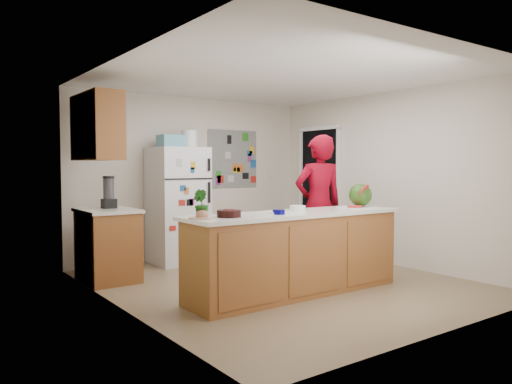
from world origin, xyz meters
TOP-DOWN VIEW (x-y plane):
  - floor at (0.00, 0.00)m, footprint 4.00×4.50m
  - wall_back at (0.00, 2.26)m, footprint 4.00×0.02m
  - wall_left at (-2.01, 0.00)m, footprint 0.02×4.50m
  - wall_right at (2.01, 0.00)m, footprint 0.02×4.50m
  - ceiling at (0.00, 0.00)m, footprint 4.00×4.50m
  - doorway at (1.99, 1.45)m, footprint 0.03×0.85m
  - peninsula_base at (-0.20, -0.50)m, footprint 2.60×0.62m
  - peninsula_top at (-0.20, -0.50)m, footprint 2.68×0.70m
  - side_counter_base at (-1.69, 1.35)m, footprint 0.60×0.80m
  - side_counter_top at (-1.69, 1.35)m, footprint 0.64×0.84m
  - upper_cabinets at (-1.82, 1.30)m, footprint 0.35×1.00m
  - refrigerator at (-0.45, 1.88)m, footprint 0.75×0.70m
  - fridge_top_bin at (-0.55, 1.88)m, footprint 0.35×0.28m
  - photo_collage at (0.75, 2.24)m, footprint 0.95×0.01m
  - person at (0.65, 0.05)m, footprint 0.76×0.60m
  - blender_appliance at (-1.64, 1.43)m, footprint 0.14×0.14m
  - cutting_board at (0.78, -0.52)m, footprint 0.47×0.38m
  - watermelon at (0.84, -0.50)m, footprint 0.28×0.28m
  - watermelon_slice at (0.67, -0.57)m, footprint 0.18×0.18m
  - cherry_bowl at (-1.11, -0.53)m, footprint 0.31×0.31m
  - white_bowl at (-0.08, -0.38)m, footprint 0.21×0.21m
  - cobalt_bowl at (-0.53, -0.60)m, footprint 0.13×0.13m
  - plate at (-1.40, -0.50)m, footprint 0.35×0.35m
  - paper_towel at (-0.50, -0.56)m, footprint 0.23×0.22m
  - keys at (1.00, -0.66)m, footprint 0.10×0.07m
  - potted_plant at (-1.39, -0.45)m, footprint 0.15×0.17m

SIDE VIEW (x-z plane):
  - floor at x=0.00m, z-range -0.02..0.00m
  - side_counter_base at x=-1.69m, z-range 0.00..0.86m
  - peninsula_base at x=-0.20m, z-range 0.00..0.88m
  - refrigerator at x=-0.45m, z-range 0.00..1.70m
  - side_counter_top at x=-1.69m, z-range 0.86..0.90m
  - peninsula_top at x=-0.20m, z-range 0.88..0.92m
  - person at x=0.65m, z-range 0.00..1.83m
  - cutting_board at x=0.78m, z-range 0.92..0.93m
  - keys at x=1.00m, z-range 0.92..0.93m
  - plate at x=-1.40m, z-range 0.92..0.94m
  - paper_towel at x=-0.50m, z-range 0.92..0.94m
  - watermelon_slice at x=0.67m, z-range 0.93..0.95m
  - cobalt_bowl at x=-0.53m, z-range 0.92..0.97m
  - white_bowl at x=-0.08m, z-range 0.92..0.98m
  - cherry_bowl at x=-1.11m, z-range 0.92..0.99m
  - doorway at x=1.99m, z-range 0.00..2.04m
  - potted_plant at x=-1.39m, z-range 0.92..1.20m
  - watermelon at x=0.84m, z-range 0.93..1.21m
  - blender_appliance at x=-1.64m, z-range 0.90..1.28m
  - wall_back at x=0.00m, z-range 0.00..2.50m
  - wall_left at x=-2.01m, z-range 0.00..2.50m
  - wall_right at x=2.01m, z-range 0.00..2.50m
  - photo_collage at x=0.75m, z-range 1.08..2.02m
  - fridge_top_bin at x=-0.55m, z-range 1.70..1.88m
  - upper_cabinets at x=-1.82m, z-range 1.50..2.30m
  - ceiling at x=0.00m, z-range 2.50..2.52m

